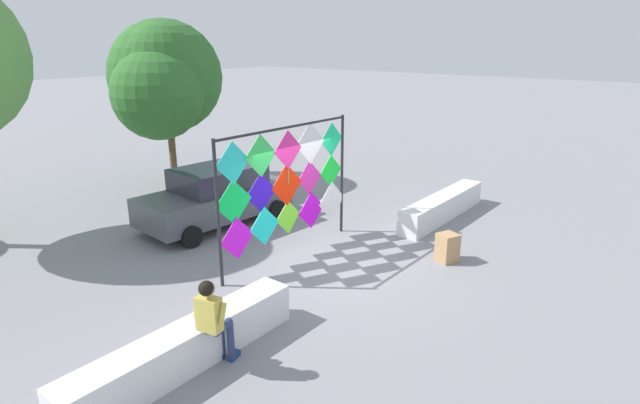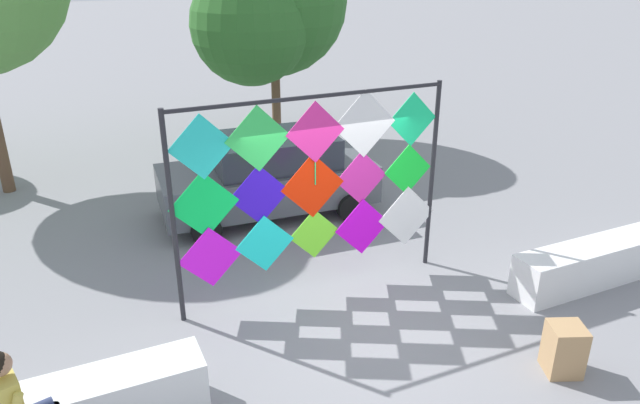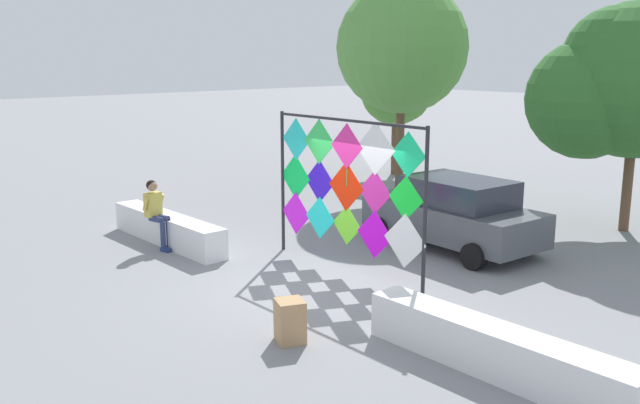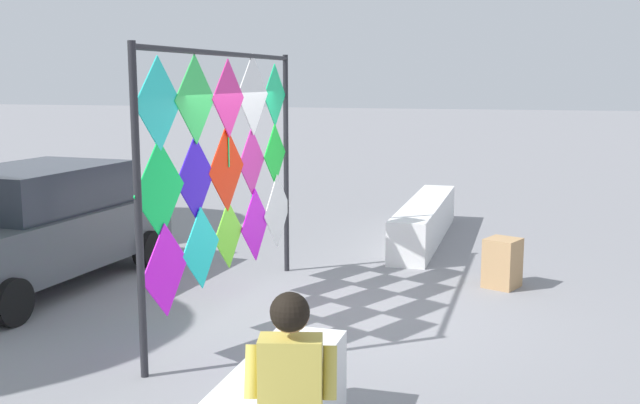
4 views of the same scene
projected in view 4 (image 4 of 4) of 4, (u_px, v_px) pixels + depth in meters
The scene contains 6 objects.
ground at pixel (337, 315), 8.53m from camera, with size 120.00×120.00×0.00m, color gray.
plaza_ledge_right at pixel (425, 221), 12.45m from camera, with size 3.96×0.57×0.65m, color white.
kite_display_rack at pixel (228, 161), 8.34m from camera, with size 4.06×0.12×2.98m.
seated_vendor at pixel (292, 390), 4.33m from camera, with size 0.69×0.55×1.50m.
parked_car at pixel (33, 226), 9.62m from camera, with size 4.10×2.15×1.55m.
cardboard_box_large at pixel (502, 263), 9.63m from camera, with size 0.41×0.39×0.64m, color tan.
Camera 4 is at (-7.95, -2.05, 2.66)m, focal length 42.05 mm.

